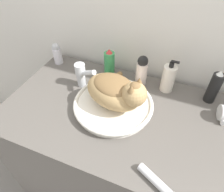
# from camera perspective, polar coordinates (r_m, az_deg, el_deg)

# --- Properties ---
(wall_back) EXTENTS (8.00, 0.05, 2.40)m
(wall_back) POSITION_cam_1_polar(r_m,az_deg,el_deg) (1.04, 11.29, 22.44)
(wall_back) COLOR silver
(wall_back) RESTS_ON ground_plane
(vanity_counter) EXTENTS (1.13, 0.63, 0.87)m
(vanity_counter) POSITION_cam_1_polar(r_m,az_deg,el_deg) (1.28, 2.30, -17.79)
(vanity_counter) COLOR #56514C
(vanity_counter) RESTS_ON ground_plane
(sink_basin) EXTENTS (0.37, 0.37, 0.04)m
(sink_basin) POSITION_cam_1_polar(r_m,az_deg,el_deg) (0.93, 0.38, -2.41)
(sink_basin) COLOR white
(sink_basin) RESTS_ON vanity_counter
(cat) EXTENTS (0.30, 0.32, 0.17)m
(cat) POSITION_cam_1_polar(r_m,az_deg,el_deg) (0.86, 1.22, 1.60)
(cat) COLOR tan
(cat) RESTS_ON sink_basin
(faucet) EXTENTS (0.14, 0.08, 0.15)m
(faucet) POSITION_cam_1_polar(r_m,az_deg,el_deg) (1.02, -8.61, 6.25)
(faucet) COLOR silver
(faucet) RESTS_ON vanity_counter
(soap_pump_bottle) EXTENTS (0.06, 0.06, 0.18)m
(soap_pump_bottle) POSITION_cam_1_polar(r_m,az_deg,el_deg) (1.03, 15.80, 4.92)
(soap_pump_bottle) COLOR silver
(soap_pump_bottle) RESTS_ON vanity_counter
(deodorant_stick) EXTENTS (0.05, 0.05, 0.13)m
(deodorant_stick) POSITION_cam_1_polar(r_m,az_deg,el_deg) (1.24, -15.40, 11.63)
(deodorant_stick) COLOR silver
(deodorant_stick) RESTS_ON vanity_counter
(hairspray_can_black) EXTENTS (0.05, 0.05, 0.18)m
(hairspray_can_black) POSITION_cam_1_polar(r_m,az_deg,el_deg) (1.04, 27.12, 2.19)
(hairspray_can_black) COLOR black
(hairspray_can_black) RESTS_ON vanity_counter
(lotion_bottle_white) EXTENTS (0.06, 0.06, 0.17)m
(lotion_bottle_white) POSITION_cam_1_polar(r_m,az_deg,el_deg) (1.04, 8.48, 7.23)
(lotion_bottle_white) COLOR silver
(lotion_bottle_white) RESTS_ON vanity_counter
(spray_bottle_trigger) EXTENTS (0.06, 0.06, 0.17)m
(spray_bottle_trigger) POSITION_cam_1_polar(r_m,az_deg,el_deg) (1.08, -0.76, 9.14)
(spray_bottle_trigger) COLOR #338C4C
(spray_bottle_trigger) RESTS_ON vanity_counter
(cream_tube) EXTENTS (0.15, 0.10, 0.03)m
(cream_tube) POSITION_cam_1_polar(r_m,az_deg,el_deg) (0.75, 12.81, -22.97)
(cream_tube) COLOR silver
(cream_tube) RESTS_ON vanity_counter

